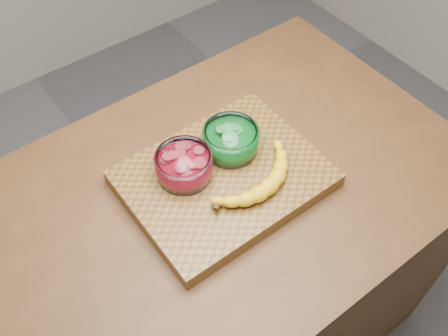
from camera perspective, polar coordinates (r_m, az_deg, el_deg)
ground at (r=1.99m, az=0.00°, el=-17.48°), size 3.50×3.50×0.00m
counter at (r=1.58m, az=0.00°, el=-11.60°), size 1.20×0.80×0.90m
cutting_board at (r=1.18m, az=0.00°, el=-1.21°), size 0.45×0.35×0.04m
bowl_red at (r=1.14m, az=-4.59°, el=0.30°), size 0.13×0.13×0.06m
bowl_green at (r=1.19m, az=0.78°, el=3.21°), size 0.13×0.13×0.06m
banana at (r=1.13m, az=3.53°, el=-1.12°), size 0.27×0.14×0.04m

